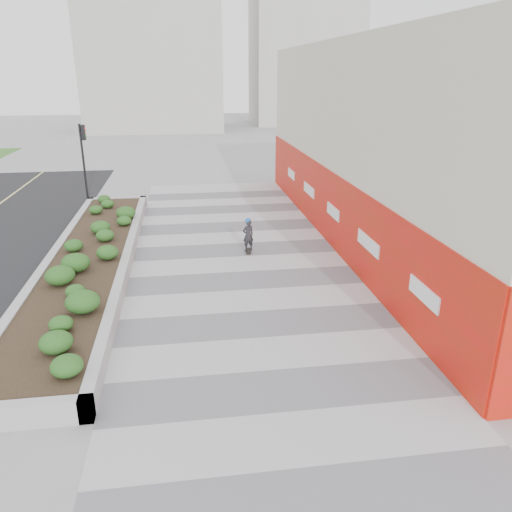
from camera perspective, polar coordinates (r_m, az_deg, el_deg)
The scene contains 9 objects.
ground at distance 12.86m, azimuth 1.62°, elevation -11.48°, with size 160.00×160.00×0.00m, color gray.
walkway at distance 15.46m, azimuth -0.28°, elevation -5.67°, with size 8.00×36.00×0.01m, color #A8A8AD.
building at distance 21.84m, azimuth 16.24°, elevation 12.15°, with size 6.04×24.08×8.00m.
planter at distance 19.20m, azimuth -18.51°, elevation -0.12°, with size 3.00×18.00×0.90m.
traffic_signal_near at distance 29.04m, azimuth -19.09°, elevation 11.25°, with size 0.33×0.28×4.20m.
distant_bldg_north_l at distance 65.92m, azimuth -11.87°, elevation 22.68°, with size 16.00×12.00×20.00m, color #ADAAA3.
distant_bldg_north_r at distance 72.95m, azimuth 5.67°, elevation 24.29°, with size 14.00×10.00×24.00m, color #ADAAA3.
manhole_cover at distance 15.53m, azimuth 1.55°, elevation -5.56°, with size 0.44×0.44×0.01m, color #595654.
skateboarder at distance 19.71m, azimuth -0.91°, elevation 2.42°, with size 0.53×0.74×1.42m.
Camera 1 is at (-1.92, -10.77, 6.76)m, focal length 35.00 mm.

